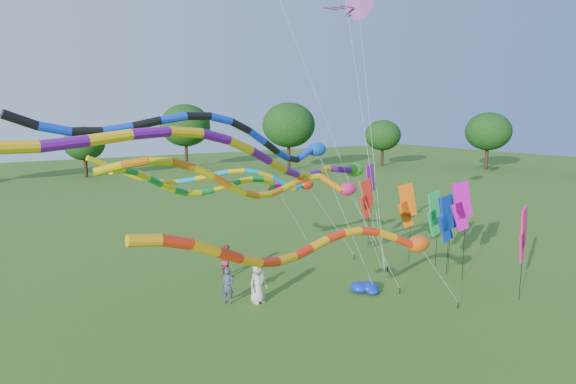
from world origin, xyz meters
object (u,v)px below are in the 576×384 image
blue_nylon_heap (368,289)px  person_b (228,286)px  person_c (226,261)px  tube_kite_red (341,245)px  tube_kite_orange (278,183)px  person_a (258,283)px

blue_nylon_heap → person_b: bearing=158.3°
person_c → person_b: bearing=137.7°
tube_kite_red → person_b: 7.28m
tube_kite_orange → person_c: size_ratio=7.84×
blue_nylon_heap → person_a: (-4.78, 1.77, 0.68)m
blue_nylon_heap → person_c: size_ratio=0.91×
tube_kite_orange → tube_kite_red: bearing=-72.6°
person_c → person_a: bearing=157.7°
blue_nylon_heap → person_c: 7.21m
tube_kite_red → person_b: (-1.04, 6.45, -3.21)m
tube_kite_red → person_a: bearing=82.6°
tube_kite_orange → person_b: (-0.00, 4.24, -5.01)m
tube_kite_orange → person_a: (1.17, 3.64, -4.92)m
person_b → tube_kite_orange: bearing=-39.0°
tube_kite_orange → person_c: 9.08m
person_a → person_c: bearing=76.3°
tube_kite_orange → person_a: bearing=64.4°
person_a → person_b: (-1.17, 0.61, -0.10)m
person_b → person_a: bearing=23.5°
tube_kite_orange → blue_nylon_heap: 8.38m
tube_kite_red → person_b: tube_kite_red is taller
tube_kite_red → blue_nylon_heap: bearing=33.5°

